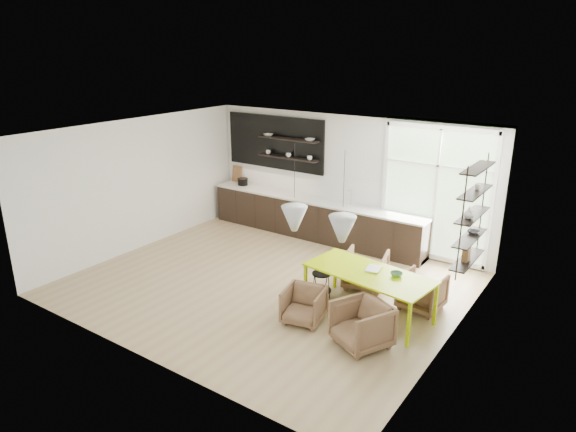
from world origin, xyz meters
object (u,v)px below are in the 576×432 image
(armchair_back_right, at_px, (422,292))
(armchair_back_left, at_px, (366,269))
(armchair_front_left, at_px, (304,305))
(dining_table, at_px, (369,275))
(armchair_front_right, at_px, (362,325))
(wire_stool, at_px, (321,282))

(armchair_back_right, bearing_deg, armchair_back_left, -5.65)
(armchair_back_left, height_order, armchair_front_left, armchair_back_left)
(dining_table, bearing_deg, armchair_front_right, -61.69)
(dining_table, relative_size, armchair_front_right, 2.91)
(dining_table, distance_m, armchair_front_right, 1.06)
(wire_stool, bearing_deg, armchair_back_right, 20.40)
(armchair_front_left, bearing_deg, armchair_back_left, 69.79)
(armchair_back_right, relative_size, armchair_front_left, 1.08)
(wire_stool, bearing_deg, armchair_front_right, -37.63)
(dining_table, distance_m, wire_stool, 1.06)
(dining_table, xyz_separation_m, armchair_front_left, (-0.76, -0.82, -0.43))
(dining_table, xyz_separation_m, wire_stool, (-0.97, 0.09, -0.42))
(armchair_front_left, relative_size, wire_stool, 1.39)
(dining_table, relative_size, armchair_back_right, 3.16)
(armchair_back_right, relative_size, armchair_front_right, 0.92)
(armchair_back_left, distance_m, armchair_front_right, 2.04)
(armchair_front_left, xyz_separation_m, armchair_front_right, (1.11, -0.10, 0.05))
(dining_table, height_order, armchair_front_right, dining_table)
(dining_table, height_order, wire_stool, dining_table)
(armchair_back_left, distance_m, armchair_front_left, 1.77)
(armchair_front_right, bearing_deg, armchair_back_right, 104.85)
(armchair_back_left, bearing_deg, armchair_front_right, 101.54)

